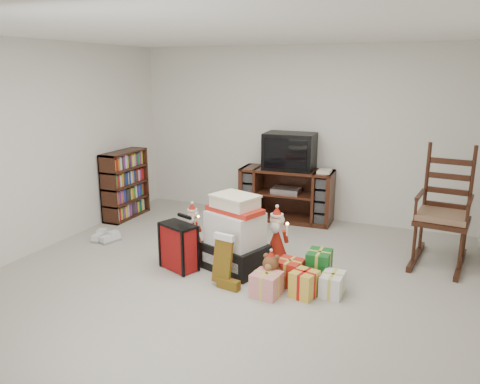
{
  "coord_description": "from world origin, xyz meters",
  "views": [
    {
      "loc": [
        1.89,
        -4.11,
        2.14
      ],
      "look_at": [
        -0.12,
        0.6,
        0.81
      ],
      "focal_mm": 35.0,
      "sensor_mm": 36.0,
      "label": 1
    }
  ],
  "objects_px": {
    "tv_stand": "(286,195)",
    "gift_pile": "(235,238)",
    "mrs_claus_figurine": "(193,231)",
    "sneaker_pair": "(105,238)",
    "teddy_bear": "(271,273)",
    "crt_television": "(290,151)",
    "rocking_chair": "(442,222)",
    "red_suitcase": "(179,247)",
    "bookshelf": "(125,186)",
    "gift_cluster": "(304,278)",
    "santa_figurine": "(276,241)"
  },
  "relations": [
    {
      "from": "rocking_chair",
      "to": "gift_cluster",
      "type": "bearing_deg",
      "value": -125.34
    },
    {
      "from": "tv_stand",
      "to": "gift_pile",
      "type": "xyz_separation_m",
      "value": [
        0.02,
        -1.92,
        -0.02
      ]
    },
    {
      "from": "tv_stand",
      "to": "santa_figurine",
      "type": "bearing_deg",
      "value": -78.82
    },
    {
      "from": "rocking_chair",
      "to": "crt_television",
      "type": "height_order",
      "value": "rocking_chair"
    },
    {
      "from": "sneaker_pair",
      "to": "gift_cluster",
      "type": "distance_m",
      "value": 2.78
    },
    {
      "from": "tv_stand",
      "to": "red_suitcase",
      "type": "height_order",
      "value": "tv_stand"
    },
    {
      "from": "tv_stand",
      "to": "red_suitcase",
      "type": "xyz_separation_m",
      "value": [
        -0.55,
        -2.18,
        -0.12
      ]
    },
    {
      "from": "gift_pile",
      "to": "red_suitcase",
      "type": "xyz_separation_m",
      "value": [
        -0.57,
        -0.25,
        -0.1
      ]
    },
    {
      "from": "crt_television",
      "to": "mrs_claus_figurine",
      "type": "bearing_deg",
      "value": -118.6
    },
    {
      "from": "mrs_claus_figurine",
      "to": "sneaker_pair",
      "type": "height_order",
      "value": "mrs_claus_figurine"
    },
    {
      "from": "rocking_chair",
      "to": "mrs_claus_figurine",
      "type": "distance_m",
      "value": 2.92
    },
    {
      "from": "gift_pile",
      "to": "tv_stand",
      "type": "bearing_deg",
      "value": 110.21
    },
    {
      "from": "gift_pile",
      "to": "mrs_claus_figurine",
      "type": "distance_m",
      "value": 0.85
    },
    {
      "from": "rocking_chair",
      "to": "tv_stand",
      "type": "bearing_deg",
      "value": 166.07
    },
    {
      "from": "bookshelf",
      "to": "rocking_chair",
      "type": "relative_size",
      "value": 0.71
    },
    {
      "from": "gift_cluster",
      "to": "mrs_claus_figurine",
      "type": "bearing_deg",
      "value": 159.13
    },
    {
      "from": "bookshelf",
      "to": "santa_figurine",
      "type": "relative_size",
      "value": 1.48
    },
    {
      "from": "rocking_chair",
      "to": "mrs_claus_figurine",
      "type": "xyz_separation_m",
      "value": [
        -2.81,
        -0.74,
        -0.26
      ]
    },
    {
      "from": "rocking_chair",
      "to": "gift_pile",
      "type": "relative_size",
      "value": 1.68
    },
    {
      "from": "red_suitcase",
      "to": "teddy_bear",
      "type": "relative_size",
      "value": 1.69
    },
    {
      "from": "bookshelf",
      "to": "crt_television",
      "type": "xyz_separation_m",
      "value": [
        2.28,
        0.83,
        0.54
      ]
    },
    {
      "from": "tv_stand",
      "to": "gift_pile",
      "type": "relative_size",
      "value": 1.63
    },
    {
      "from": "gift_pile",
      "to": "santa_figurine",
      "type": "bearing_deg",
      "value": 63.49
    },
    {
      "from": "mrs_claus_figurine",
      "to": "sneaker_pair",
      "type": "xyz_separation_m",
      "value": [
        -1.16,
        -0.25,
        -0.18
      ]
    },
    {
      "from": "teddy_bear",
      "to": "santa_figurine",
      "type": "height_order",
      "value": "santa_figurine"
    },
    {
      "from": "tv_stand",
      "to": "crt_television",
      "type": "distance_m",
      "value": 0.64
    },
    {
      "from": "bookshelf",
      "to": "mrs_claus_figurine",
      "type": "height_order",
      "value": "bookshelf"
    },
    {
      "from": "teddy_bear",
      "to": "mrs_claus_figurine",
      "type": "bearing_deg",
      "value": 151.76
    },
    {
      "from": "tv_stand",
      "to": "gift_pile",
      "type": "height_order",
      "value": "gift_pile"
    },
    {
      "from": "bookshelf",
      "to": "gift_cluster",
      "type": "distance_m",
      "value": 3.42
    },
    {
      "from": "teddy_bear",
      "to": "mrs_claus_figurine",
      "type": "height_order",
      "value": "mrs_claus_figurine"
    },
    {
      "from": "rocking_chair",
      "to": "gift_pile",
      "type": "xyz_separation_m",
      "value": [
        -2.07,
        -1.13,
        -0.11
      ]
    },
    {
      "from": "rocking_chair",
      "to": "gift_pile",
      "type": "height_order",
      "value": "rocking_chair"
    },
    {
      "from": "tv_stand",
      "to": "gift_cluster",
      "type": "relative_size",
      "value": 1.55
    },
    {
      "from": "bookshelf",
      "to": "gift_pile",
      "type": "relative_size",
      "value": 1.2
    },
    {
      "from": "red_suitcase",
      "to": "gift_cluster",
      "type": "relative_size",
      "value": 0.71
    },
    {
      "from": "santa_figurine",
      "to": "gift_cluster",
      "type": "xyz_separation_m",
      "value": [
        0.49,
        -0.57,
        -0.13
      ]
    },
    {
      "from": "bookshelf",
      "to": "gift_pile",
      "type": "bearing_deg",
      "value": -26.24
    },
    {
      "from": "teddy_bear",
      "to": "crt_television",
      "type": "relative_size",
      "value": 0.5
    },
    {
      "from": "rocking_chair",
      "to": "crt_television",
      "type": "xyz_separation_m",
      "value": [
        -2.07,
        0.82,
        0.55
      ]
    },
    {
      "from": "rocking_chair",
      "to": "red_suitcase",
      "type": "bearing_deg",
      "value": -145.54
    },
    {
      "from": "tv_stand",
      "to": "sneaker_pair",
      "type": "bearing_deg",
      "value": -139.01
    },
    {
      "from": "santa_figurine",
      "to": "crt_television",
      "type": "distance_m",
      "value": 1.81
    },
    {
      "from": "gift_pile",
      "to": "mrs_claus_figurine",
      "type": "height_order",
      "value": "gift_pile"
    },
    {
      "from": "bookshelf",
      "to": "gift_pile",
      "type": "xyz_separation_m",
      "value": [
        2.28,
        -1.12,
        -0.12
      ]
    },
    {
      "from": "gift_pile",
      "to": "teddy_bear",
      "type": "xyz_separation_m",
      "value": [
        0.53,
        -0.29,
        -0.2
      ]
    },
    {
      "from": "rocking_chair",
      "to": "sneaker_pair",
      "type": "bearing_deg",
      "value": -159.21
    },
    {
      "from": "bookshelf",
      "to": "gift_cluster",
      "type": "bearing_deg",
      "value": -23.22
    },
    {
      "from": "bookshelf",
      "to": "teddy_bear",
      "type": "bearing_deg",
      "value": -26.8
    },
    {
      "from": "teddy_bear",
      "to": "bookshelf",
      "type": "bearing_deg",
      "value": 153.2
    }
  ]
}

